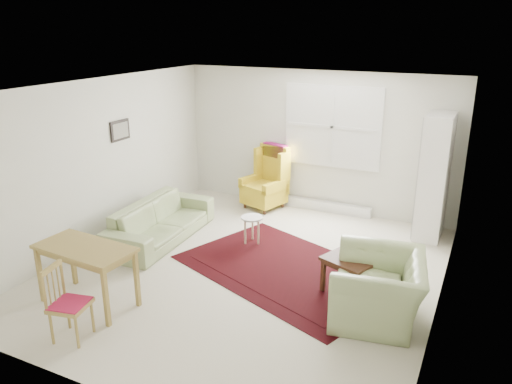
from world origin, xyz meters
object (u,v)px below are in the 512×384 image
at_px(desk_chair, 70,303).
at_px(wingback_chair, 264,177).
at_px(coffee_table, 351,274).
at_px(sofa, 160,214).
at_px(stool, 252,230).
at_px(cabinet, 435,177).
at_px(armchair, 379,282).
at_px(desk, 88,275).

bearing_deg(desk_chair, wingback_chair, -13.92).
relative_size(wingback_chair, coffee_table, 1.95).
distance_m(sofa, coffee_table, 3.17).
relative_size(wingback_chair, stool, 2.61).
bearing_deg(sofa, desk_chair, -167.96).
distance_m(wingback_chair, coffee_table, 3.27).
bearing_deg(coffee_table, desk_chair, -137.03).
bearing_deg(sofa, wingback_chair, -26.60).
height_order(wingback_chair, stool, wingback_chair).
height_order(coffee_table, cabinet, cabinet).
xyz_separation_m(wingback_chair, desk_chair, (-0.15, -4.58, -0.16)).
xyz_separation_m(wingback_chair, stool, (0.51, -1.52, -0.36)).
relative_size(stool, cabinet, 0.23).
height_order(armchair, desk_chair, armchair).
bearing_deg(desk, cabinet, 49.12).
xyz_separation_m(coffee_table, desk, (-2.79, -1.65, 0.13)).
height_order(sofa, desk, sofa).
distance_m(sofa, desk_chair, 2.68).
xyz_separation_m(armchair, stool, (-2.21, 1.21, -0.23)).
relative_size(sofa, coffee_table, 3.49).
distance_m(cabinet, desk_chair, 5.55).
xyz_separation_m(armchair, coffee_table, (-0.43, 0.43, -0.20)).
bearing_deg(sofa, stool, -74.27).
bearing_deg(desk_chair, cabinet, -45.97).
bearing_deg(stool, cabinet, 32.15).
relative_size(armchair, coffee_table, 1.93).
bearing_deg(armchair, wingback_chair, -145.32).
distance_m(wingback_chair, cabinet, 2.96).
bearing_deg(cabinet, coffee_table, -104.98).
bearing_deg(coffee_table, sofa, 174.31).
bearing_deg(desk, armchair, 20.87).
height_order(coffee_table, desk, desk).
bearing_deg(stool, coffee_table, -23.75).
bearing_deg(armchair, desk_chair, -67.35).
bearing_deg(wingback_chair, desk_chair, -74.27).
bearing_deg(stool, armchair, -28.72).
height_order(wingback_chair, cabinet, cabinet).
xyz_separation_m(sofa, coffee_table, (3.15, -0.31, -0.18)).
bearing_deg(wingback_chair, desk, -79.54).
xyz_separation_m(wingback_chair, coffee_table, (2.29, -2.31, -0.34)).
bearing_deg(sofa, armchair, -104.97).
distance_m(stool, cabinet, 2.96).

